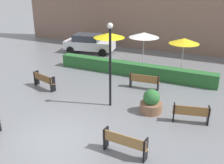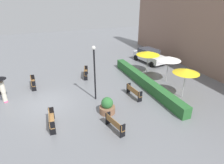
# 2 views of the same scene
# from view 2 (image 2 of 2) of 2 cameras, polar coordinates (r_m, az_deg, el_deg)

# --- Properties ---
(ground_plane) EXTENTS (60.00, 60.00, 0.00)m
(ground_plane) POSITION_cam_2_polar(r_m,az_deg,el_deg) (15.46, -18.78, -6.07)
(ground_plane) COLOR slate
(bench_near_left) EXTENTS (1.64, 0.39, 0.90)m
(bench_near_left) POSITION_cam_2_polar(r_m,az_deg,el_deg) (18.19, -22.31, -0.00)
(bench_near_left) COLOR olive
(bench_near_left) RESTS_ON ground
(bench_far_left) EXTENTS (1.74, 0.80, 0.89)m
(bench_far_left) POSITION_cam_2_polar(r_m,az_deg,el_deg) (19.13, -7.82, 2.93)
(bench_far_left) COLOR brown
(bench_far_left) RESTS_ON ground
(bench_far_right) EXTENTS (1.65, 0.69, 0.86)m
(bench_far_right) POSITION_cam_2_polar(r_m,az_deg,el_deg) (11.80, 0.71, -12.10)
(bench_far_right) COLOR olive
(bench_far_right) RESTS_ON ground
(bench_back_row) EXTENTS (1.80, 0.52, 0.87)m
(bench_back_row) POSITION_cam_2_polar(r_m,az_deg,el_deg) (15.37, 6.37, -2.79)
(bench_back_row) COLOR olive
(bench_back_row) RESTS_ON ground
(bench_near_right) EXTENTS (1.77, 0.46, 0.89)m
(bench_near_right) POSITION_cam_2_polar(r_m,az_deg,el_deg) (12.65, -17.48, -10.44)
(bench_near_right) COLOR #9E7242
(bench_near_right) RESTS_ON ground
(pedestrian_with_umbrella) EXTENTS (1.05, 1.05, 2.05)m
(pedestrian_with_umbrella) POSITION_cam_2_polar(r_m,az_deg,el_deg) (16.43, -29.87, -0.93)
(pedestrian_with_umbrella) COLOR silver
(pedestrian_with_umbrella) RESTS_ON ground
(planter_pot) EXTENTS (1.08, 1.08, 1.19)m
(planter_pot) POSITION_cam_2_polar(r_m,az_deg,el_deg) (13.38, -1.42, -7.19)
(planter_pot) COLOR brown
(planter_pot) RESTS_ON ground
(lamp_post) EXTENTS (0.28, 0.28, 4.23)m
(lamp_post) POSITION_cam_2_polar(r_m,az_deg,el_deg) (14.22, -5.17, 4.04)
(lamp_post) COLOR black
(lamp_post) RESTS_ON ground
(patio_umbrella_yellow) EXTENTS (2.31, 2.31, 2.32)m
(patio_umbrella_yellow) POSITION_cam_2_polar(r_m,az_deg,el_deg) (19.72, 10.57, 8.37)
(patio_umbrella_yellow) COLOR silver
(patio_umbrella_yellow) RESTS_ON ground
(patio_umbrella_white) EXTENTS (2.17, 2.17, 2.45)m
(patio_umbrella_white) POSITION_cam_2_polar(r_m,az_deg,el_deg) (18.09, 16.35, 6.70)
(patio_umbrella_white) COLOR silver
(patio_umbrella_white) RESTS_ON ground
(patio_umbrella_yellow_far) EXTENTS (1.98, 1.98, 2.44)m
(patio_umbrella_yellow_far) POSITION_cam_2_polar(r_m,az_deg,el_deg) (15.56, 20.98, 3.06)
(patio_umbrella_yellow_far) COLOR silver
(patio_umbrella_yellow_far) RESTS_ON ground
(hedge_strip) EXTENTS (10.77, 0.70, 0.85)m
(hedge_strip) POSITION_cam_2_polar(r_m,az_deg,el_deg) (17.32, 9.65, 0.02)
(hedge_strip) COLOR #28602D
(hedge_strip) RESTS_ON ground
(building_facade) EXTENTS (28.00, 1.20, 8.09)m
(building_facade) POSITION_cam_2_polar(r_m,az_deg,el_deg) (21.23, 28.57, 12.30)
(building_facade) COLOR #846656
(building_facade) RESTS_ON ground
(parked_car) EXTENTS (4.43, 2.53, 1.57)m
(parked_car) POSITION_cam_2_polar(r_m,az_deg,el_deg) (23.50, 10.88, 7.64)
(parked_car) COLOR silver
(parked_car) RESTS_ON ground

